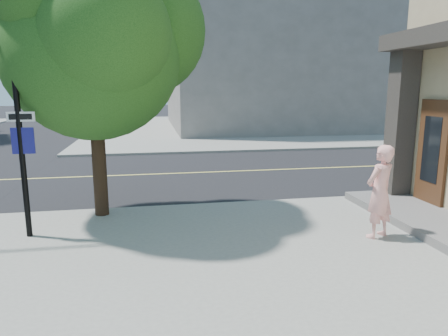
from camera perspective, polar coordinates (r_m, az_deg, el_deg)
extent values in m
plane|color=black|center=(11.10, -26.84, -6.21)|extent=(140.00, 140.00, 0.00)
cube|color=black|center=(15.33, -22.21, -1.28)|extent=(140.00, 9.00, 0.01)
cube|color=gray|center=(33.44, 7.65, 5.83)|extent=(29.00, 25.00, 0.12)
cube|color=slate|center=(10.38, 25.62, -6.05)|extent=(1.60, 4.00, 0.18)
cube|color=#35302B|center=(11.68, 23.59, 5.99)|extent=(0.55, 0.55, 4.20)
cube|color=#422614|center=(11.10, 27.27, 1.81)|extent=(0.10, 1.00, 2.60)
cube|color=slate|center=(34.18, 8.54, 17.78)|extent=(18.00, 16.00, 14.00)
imported|color=#FDA8A1|center=(8.63, 21.06, -3.14)|extent=(0.81, 0.69, 1.88)
cylinder|color=black|center=(9.84, -17.27, 2.77)|extent=(0.32, 0.32, 3.23)
sphere|color=#27541A|center=(9.78, -18.02, 15.34)|extent=(3.95, 3.95, 3.95)
sphere|color=#27541A|center=(10.30, -11.54, 18.42)|extent=(3.05, 3.05, 3.05)
sphere|color=#27541A|center=(10.71, -22.75, 18.49)|extent=(2.87, 2.87, 2.87)
sphere|color=#27541A|center=(8.79, -16.56, 17.73)|extent=(2.69, 2.69, 2.69)
cylinder|color=black|center=(8.86, -26.70, 3.46)|extent=(0.11, 0.11, 3.92)
cube|color=white|center=(8.78, -26.69, 6.47)|extent=(0.51, 0.04, 0.19)
cube|color=navy|center=(8.82, -26.43, 3.46)|extent=(0.42, 0.04, 0.51)
imported|color=black|center=(8.80, -27.40, 11.29)|extent=(0.15, 0.19, 0.93)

